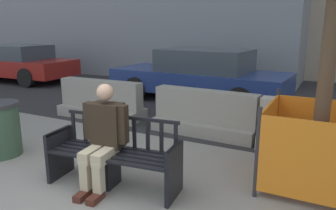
{
  "coord_description": "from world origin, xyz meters",
  "views": [
    {
      "loc": [
        2.57,
        -2.35,
        1.99
      ],
      "look_at": [
        0.19,
        2.23,
        0.75
      ],
      "focal_mm": 35.0,
      "sensor_mm": 36.0,
      "label": 1
    }
  ],
  "objects_px": {
    "car_sedan_far": "(17,63)",
    "jersey_barrier_centre": "(205,116)",
    "jersey_barrier_right": "(324,134)",
    "seated_person": "(103,135)",
    "jersey_barrier_left": "(101,102)",
    "car_sedan_mid": "(200,75)",
    "construction_fence": "(318,145)",
    "street_bench": "(114,156)",
    "trash_bin": "(0,129)"
  },
  "relations": [
    {
      "from": "jersey_barrier_left",
      "to": "seated_person",
      "type": "bearing_deg",
      "value": -50.53
    },
    {
      "from": "seated_person",
      "to": "construction_fence",
      "type": "xyz_separation_m",
      "value": [
        2.37,
        1.23,
        -0.13
      ]
    },
    {
      "from": "construction_fence",
      "to": "car_sedan_far",
      "type": "relative_size",
      "value": 0.28
    },
    {
      "from": "car_sedan_far",
      "to": "trash_bin",
      "type": "relative_size",
      "value": 5.42
    },
    {
      "from": "jersey_barrier_centre",
      "to": "jersey_barrier_left",
      "type": "bearing_deg",
      "value": 179.73
    },
    {
      "from": "seated_person",
      "to": "jersey_barrier_left",
      "type": "bearing_deg",
      "value": 129.47
    },
    {
      "from": "street_bench",
      "to": "jersey_barrier_right",
      "type": "height_order",
      "value": "street_bench"
    },
    {
      "from": "jersey_barrier_left",
      "to": "jersey_barrier_right",
      "type": "xyz_separation_m",
      "value": [
        4.53,
        -0.11,
        0.0
      ]
    },
    {
      "from": "jersey_barrier_centre",
      "to": "car_sedan_mid",
      "type": "distance_m",
      "value": 2.93
    },
    {
      "from": "jersey_barrier_left",
      "to": "construction_fence",
      "type": "xyz_separation_m",
      "value": [
        4.49,
        -1.35,
        0.22
      ]
    },
    {
      "from": "street_bench",
      "to": "car_sedan_far",
      "type": "relative_size",
      "value": 0.38
    },
    {
      "from": "seated_person",
      "to": "car_sedan_mid",
      "type": "distance_m",
      "value": 5.29
    },
    {
      "from": "trash_bin",
      "to": "jersey_barrier_left",
      "type": "bearing_deg",
      "value": 90.29
    },
    {
      "from": "car_sedan_far",
      "to": "street_bench",
      "type": "bearing_deg",
      "value": -31.78
    },
    {
      "from": "street_bench",
      "to": "jersey_barrier_left",
      "type": "xyz_separation_m",
      "value": [
        -2.22,
        2.51,
        -0.06
      ]
    },
    {
      "from": "jersey_barrier_centre",
      "to": "street_bench",
      "type": "bearing_deg",
      "value": -95.84
    },
    {
      "from": "street_bench",
      "to": "trash_bin",
      "type": "xyz_separation_m",
      "value": [
        -2.21,
        0.02,
        0.03
      ]
    },
    {
      "from": "seated_person",
      "to": "jersey_barrier_centre",
      "type": "xyz_separation_m",
      "value": [
        0.35,
        2.57,
        -0.35
      ]
    },
    {
      "from": "street_bench",
      "to": "car_sedan_far",
      "type": "xyz_separation_m",
      "value": [
        -8.21,
        5.09,
        0.27
      ]
    },
    {
      "from": "jersey_barrier_centre",
      "to": "trash_bin",
      "type": "distance_m",
      "value": 3.49
    },
    {
      "from": "car_sedan_far",
      "to": "jersey_barrier_right",
      "type": "bearing_deg",
      "value": -14.3
    },
    {
      "from": "jersey_barrier_left",
      "to": "car_sedan_far",
      "type": "xyz_separation_m",
      "value": [
        -5.99,
        2.57,
        0.32
      ]
    },
    {
      "from": "seated_person",
      "to": "jersey_barrier_right",
      "type": "xyz_separation_m",
      "value": [
        2.4,
        2.47,
        -0.35
      ]
    },
    {
      "from": "car_sedan_mid",
      "to": "jersey_barrier_right",
      "type": "bearing_deg",
      "value": -40.41
    },
    {
      "from": "jersey_barrier_left",
      "to": "car_sedan_mid",
      "type": "bearing_deg",
      "value": 63.93
    },
    {
      "from": "jersey_barrier_centre",
      "to": "car_sedan_mid",
      "type": "height_order",
      "value": "car_sedan_mid"
    },
    {
      "from": "jersey_barrier_left",
      "to": "car_sedan_far",
      "type": "height_order",
      "value": "car_sedan_far"
    },
    {
      "from": "seated_person",
      "to": "trash_bin",
      "type": "relative_size",
      "value": 1.54
    },
    {
      "from": "construction_fence",
      "to": "seated_person",
      "type": "bearing_deg",
      "value": -152.58
    },
    {
      "from": "street_bench",
      "to": "construction_fence",
      "type": "bearing_deg",
      "value": 27.04
    },
    {
      "from": "car_sedan_far",
      "to": "jersey_barrier_centre",
      "type": "bearing_deg",
      "value": -16.99
    },
    {
      "from": "seated_person",
      "to": "jersey_barrier_left",
      "type": "height_order",
      "value": "seated_person"
    },
    {
      "from": "street_bench",
      "to": "car_sedan_mid",
      "type": "bearing_deg",
      "value": 100.16
    },
    {
      "from": "street_bench",
      "to": "seated_person",
      "type": "xyz_separation_m",
      "value": [
        -0.09,
        -0.07,
        0.29
      ]
    },
    {
      "from": "seated_person",
      "to": "car_sedan_mid",
      "type": "relative_size",
      "value": 0.27
    },
    {
      "from": "jersey_barrier_right",
      "to": "seated_person",
      "type": "bearing_deg",
      "value": -134.15
    },
    {
      "from": "jersey_barrier_left",
      "to": "car_sedan_mid",
      "type": "xyz_separation_m",
      "value": [
        1.29,
        2.65,
        0.36
      ]
    },
    {
      "from": "street_bench",
      "to": "jersey_barrier_left",
      "type": "relative_size",
      "value": 0.86
    },
    {
      "from": "street_bench",
      "to": "jersey_barrier_right",
      "type": "xyz_separation_m",
      "value": [
        2.31,
        2.41,
        -0.06
      ]
    },
    {
      "from": "street_bench",
      "to": "car_sedan_mid",
      "type": "height_order",
      "value": "car_sedan_mid"
    },
    {
      "from": "street_bench",
      "to": "jersey_barrier_left",
      "type": "bearing_deg",
      "value": 131.46
    },
    {
      "from": "construction_fence",
      "to": "trash_bin",
      "type": "bearing_deg",
      "value": -165.73
    },
    {
      "from": "construction_fence",
      "to": "car_sedan_mid",
      "type": "distance_m",
      "value": 5.12
    },
    {
      "from": "car_sedan_mid",
      "to": "car_sedan_far",
      "type": "distance_m",
      "value": 7.29
    },
    {
      "from": "jersey_barrier_left",
      "to": "jersey_barrier_right",
      "type": "distance_m",
      "value": 4.53
    },
    {
      "from": "construction_fence",
      "to": "car_sedan_mid",
      "type": "xyz_separation_m",
      "value": [
        -3.2,
        4.0,
        0.14
      ]
    },
    {
      "from": "street_bench",
      "to": "jersey_barrier_centre",
      "type": "bearing_deg",
      "value": 84.16
    },
    {
      "from": "street_bench",
      "to": "car_sedan_mid",
      "type": "xyz_separation_m",
      "value": [
        -0.92,
        5.16,
        0.3
      ]
    },
    {
      "from": "street_bench",
      "to": "trash_bin",
      "type": "height_order",
      "value": "street_bench"
    },
    {
      "from": "jersey_barrier_centre",
      "to": "jersey_barrier_right",
      "type": "distance_m",
      "value": 2.05
    }
  ]
}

